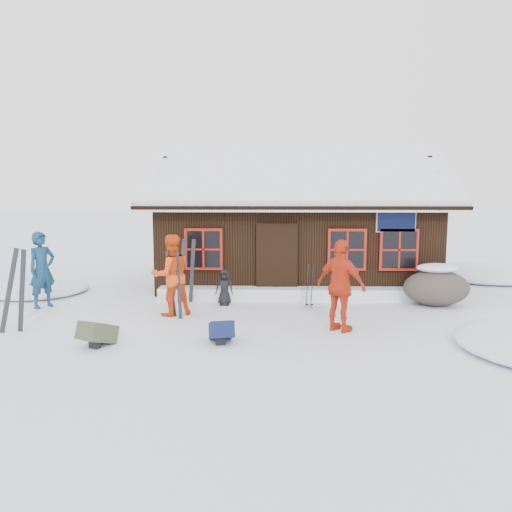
# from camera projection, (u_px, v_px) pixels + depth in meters

# --- Properties ---
(ground) EXTENTS (120.00, 120.00, 0.00)m
(ground) POSITION_uv_depth(u_px,v_px,m) (239.00, 321.00, 11.35)
(ground) COLOR white
(ground) RESTS_ON ground
(mountain_hut) EXTENTS (8.90, 6.09, 4.42)m
(mountain_hut) POSITION_uv_depth(u_px,v_px,m) (294.00, 233.00, 16.04)
(mountain_hut) COLOR black
(mountain_hut) RESTS_ON ground
(snow_drift) EXTENTS (7.60, 0.60, 0.35)m
(snow_drift) POSITION_uv_depth(u_px,v_px,m) (299.00, 293.00, 13.51)
(snow_drift) COLOR white
(snow_drift) RESTS_ON ground
(snow_mounds) EXTENTS (20.60, 13.20, 0.48)m
(snow_mounds) POSITION_uv_depth(u_px,v_px,m) (305.00, 303.00, 13.15)
(snow_mounds) COLOR white
(snow_mounds) RESTS_ON ground
(skier_teal) EXTENTS (0.77, 0.84, 1.93)m
(skier_teal) POSITION_uv_depth(u_px,v_px,m) (42.00, 270.00, 12.53)
(skier_teal) COLOR navy
(skier_teal) RESTS_ON ground
(skier_orange_left) EXTENTS (1.17, 1.08, 1.92)m
(skier_orange_left) POSITION_uv_depth(u_px,v_px,m) (171.00, 275.00, 11.76)
(skier_orange_left) COLOR #EB4710
(skier_orange_left) RESTS_ON ground
(skier_orange_right) EXTENTS (1.17, 1.10, 1.94)m
(skier_orange_right) POSITION_uv_depth(u_px,v_px,m) (341.00, 286.00, 10.37)
(skier_orange_right) COLOR red
(skier_orange_right) RESTS_ON ground
(skier_crouched) EXTENTS (0.47, 0.32, 0.93)m
(skier_crouched) POSITION_uv_depth(u_px,v_px,m) (224.00, 287.00, 12.83)
(skier_crouched) COLOR black
(skier_crouched) RESTS_ON ground
(boulder) EXTENTS (1.67, 1.25, 0.97)m
(boulder) POSITION_uv_depth(u_px,v_px,m) (436.00, 286.00, 12.80)
(boulder) COLOR #534942
(boulder) RESTS_ON ground
(ski_pair_left) EXTENTS (0.75, 0.28, 1.83)m
(ski_pair_left) POSITION_uv_depth(u_px,v_px,m) (15.00, 291.00, 10.30)
(ski_pair_left) COLOR black
(ski_pair_left) RESTS_ON ground
(ski_pair_mid) EXTENTS (0.42, 0.32, 1.60)m
(ski_pair_mid) POSITION_uv_depth(u_px,v_px,m) (175.00, 286.00, 11.58)
(ski_pair_mid) COLOR black
(ski_pair_mid) RESTS_ON ground
(ski_pair_right) EXTENTS (0.52, 0.15, 1.74)m
(ski_pair_right) POSITION_uv_depth(u_px,v_px,m) (187.00, 272.00, 13.10)
(ski_pair_right) COLOR black
(ski_pair_right) RESTS_ON ground
(ski_poles) EXTENTS (0.21, 0.10, 1.15)m
(ski_poles) POSITION_uv_depth(u_px,v_px,m) (310.00, 287.00, 12.54)
(ski_poles) COLOR black
(ski_poles) RESTS_ON ground
(backpack_blue) EXTENTS (0.57, 0.68, 0.32)m
(backpack_blue) POSITION_uv_depth(u_px,v_px,m) (221.00, 334.00, 9.73)
(backpack_blue) COLOR #111B49
(backpack_blue) RESTS_ON ground
(backpack_olive) EXTENTS (0.72, 0.78, 0.34)m
(backpack_olive) POSITION_uv_depth(u_px,v_px,m) (98.00, 337.00, 9.52)
(backpack_olive) COLOR #424632
(backpack_olive) RESTS_ON ground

